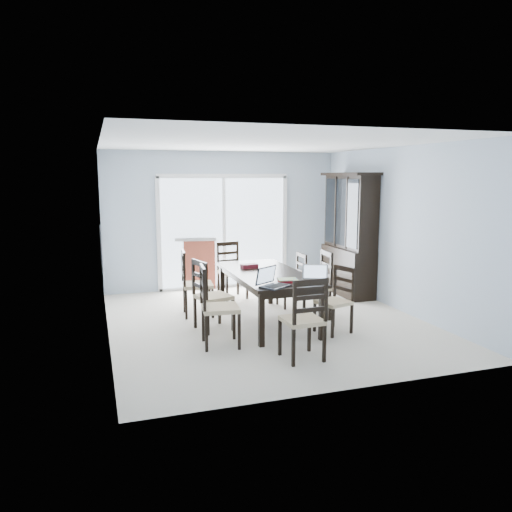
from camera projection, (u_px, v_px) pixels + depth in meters
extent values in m
plane|color=beige|center=(266.00, 322.00, 7.40)|extent=(5.00, 5.00, 0.00)
plane|color=white|center=(267.00, 143.00, 6.99)|extent=(5.00, 5.00, 0.00)
cube|color=#ABBBCC|center=(223.00, 220.00, 9.54)|extent=(4.50, 0.02, 2.60)
cube|color=#ABBBCC|center=(104.00, 241.00, 6.50)|extent=(0.02, 5.00, 2.60)
cube|color=#ABBBCC|center=(401.00, 230.00, 7.89)|extent=(0.02, 5.00, 2.60)
cube|color=gray|center=(212.00, 279.00, 10.69)|extent=(4.50, 2.00, 0.10)
cube|color=#99999E|center=(202.00, 245.00, 11.54)|extent=(4.50, 0.06, 1.10)
cube|color=black|center=(267.00, 274.00, 7.29)|extent=(1.00, 2.20, 0.04)
cube|color=black|center=(267.00, 278.00, 7.30)|extent=(0.88, 2.08, 0.10)
cube|color=black|center=(261.00, 320.00, 6.28)|extent=(0.07, 0.07, 0.69)
cube|color=black|center=(322.00, 315.00, 6.54)|extent=(0.07, 0.07, 0.69)
cube|color=black|center=(222.00, 287.00, 8.16)|extent=(0.07, 0.07, 0.69)
cube|color=black|center=(270.00, 284.00, 8.41)|extent=(0.07, 0.07, 0.69)
cube|color=black|center=(347.00, 271.00, 9.13)|extent=(0.45, 1.30, 0.85)
cube|color=black|center=(351.00, 212.00, 8.96)|extent=(0.38, 1.30, 1.30)
cube|color=black|center=(350.00, 174.00, 8.85)|extent=(0.50, 1.38, 0.05)
cube|color=black|center=(353.00, 214.00, 8.51)|extent=(0.02, 0.36, 1.18)
cube|color=black|center=(341.00, 212.00, 8.90)|extent=(0.02, 0.36, 1.18)
cube|color=black|center=(330.00, 211.00, 9.30)|extent=(0.02, 0.36, 1.18)
cube|color=silver|center=(224.00, 233.00, 9.56)|extent=(2.40, 0.02, 2.10)
cube|color=white|center=(223.00, 176.00, 9.37)|extent=(2.52, 0.05, 0.08)
cube|color=white|center=(224.00, 234.00, 9.55)|extent=(0.06, 0.05, 2.10)
cube|color=white|center=(225.00, 286.00, 9.71)|extent=(2.52, 0.05, 0.05)
cube|color=black|center=(203.00, 324.00, 6.50)|extent=(0.04, 0.04, 0.46)
cube|color=black|center=(206.00, 334.00, 6.11)|extent=(0.04, 0.04, 0.46)
cube|color=black|center=(234.00, 322.00, 6.59)|extent=(0.04, 0.04, 0.46)
cube|color=black|center=(239.00, 332.00, 6.19)|extent=(0.04, 0.04, 0.46)
cube|color=tan|center=(221.00, 308.00, 6.31)|extent=(0.50, 0.50, 0.05)
cube|color=black|center=(195.00, 313.00, 7.07)|extent=(0.04, 0.04, 0.44)
cube|color=black|center=(208.00, 320.00, 6.74)|extent=(0.04, 0.04, 0.44)
cube|color=black|center=(219.00, 309.00, 7.28)|extent=(0.04, 0.04, 0.44)
cube|color=black|center=(233.00, 315.00, 6.95)|extent=(0.04, 0.04, 0.44)
cube|color=tan|center=(214.00, 297.00, 6.97)|extent=(0.53, 0.53, 0.05)
cube|color=black|center=(184.00, 298.00, 7.89)|extent=(0.04, 0.04, 0.45)
cube|color=black|center=(186.00, 305.00, 7.50)|extent=(0.04, 0.04, 0.45)
cube|color=black|center=(210.00, 297.00, 7.97)|extent=(0.04, 0.04, 0.45)
cube|color=black|center=(213.00, 303.00, 7.58)|extent=(0.04, 0.04, 0.45)
cube|color=tan|center=(198.00, 285.00, 7.69)|extent=(0.49, 0.49, 0.05)
cube|color=black|center=(352.00, 319.00, 6.84)|extent=(0.04, 0.04, 0.40)
cube|color=black|center=(333.00, 313.00, 7.12)|extent=(0.04, 0.04, 0.40)
cube|color=black|center=(332.00, 323.00, 6.63)|extent=(0.04, 0.04, 0.40)
cube|color=black|center=(315.00, 317.00, 6.92)|extent=(0.04, 0.04, 0.40)
cube|color=tan|center=(333.00, 302.00, 6.84)|extent=(0.49, 0.49, 0.05)
cube|color=black|center=(330.00, 306.00, 7.44)|extent=(0.04, 0.04, 0.45)
cube|color=black|center=(320.00, 299.00, 7.82)|extent=(0.04, 0.04, 0.45)
cube|color=black|center=(304.00, 307.00, 7.35)|extent=(0.04, 0.04, 0.45)
cube|color=black|center=(296.00, 301.00, 7.73)|extent=(0.04, 0.04, 0.45)
cube|color=tan|center=(313.00, 287.00, 7.55)|extent=(0.48, 0.48, 0.05)
cube|color=black|center=(305.00, 296.00, 8.16)|extent=(0.03, 0.03, 0.39)
cube|color=black|center=(296.00, 292.00, 8.48)|extent=(0.03, 0.03, 0.39)
cube|color=black|center=(285.00, 298.00, 8.05)|extent=(0.03, 0.03, 0.39)
cube|color=black|center=(277.00, 293.00, 8.37)|extent=(0.03, 0.03, 0.39)
cube|color=tan|center=(291.00, 282.00, 8.23)|extent=(0.39, 0.39, 0.05)
cube|color=black|center=(293.00, 348.00, 5.64)|extent=(0.04, 0.04, 0.44)
cube|color=black|center=(324.00, 344.00, 5.77)|extent=(0.04, 0.04, 0.44)
cube|color=black|center=(280.00, 337.00, 6.00)|extent=(0.04, 0.04, 0.44)
cube|color=black|center=(309.00, 334.00, 6.13)|extent=(0.04, 0.04, 0.44)
cube|color=tan|center=(302.00, 320.00, 5.84)|extent=(0.45, 0.45, 0.05)
cube|color=black|center=(238.00, 283.00, 9.08)|extent=(0.04, 0.04, 0.44)
cube|color=black|center=(218.00, 285.00, 8.91)|extent=(0.04, 0.04, 0.44)
cube|color=black|center=(247.00, 287.00, 8.74)|extent=(0.04, 0.04, 0.44)
cube|color=black|center=(227.00, 289.00, 8.57)|extent=(0.04, 0.04, 0.44)
cube|color=tan|center=(232.00, 272.00, 8.79)|extent=(0.48, 0.48, 0.05)
cube|color=black|center=(275.00, 286.00, 6.32)|extent=(0.45, 0.41, 0.02)
cube|color=silver|center=(275.00, 276.00, 6.30)|extent=(0.30, 0.21, 0.20)
cube|color=#B7B7BA|center=(315.00, 282.00, 6.55)|extent=(0.41, 0.35, 0.02)
cube|color=silver|center=(315.00, 274.00, 6.53)|extent=(0.29, 0.15, 0.18)
cube|color=maroon|center=(287.00, 281.00, 6.62)|extent=(0.28, 0.24, 0.03)
cube|color=gold|center=(288.00, 279.00, 6.62)|extent=(0.28, 0.24, 0.01)
cube|color=black|center=(295.00, 286.00, 6.36)|extent=(0.10, 0.05, 0.01)
cube|color=#470E17|center=(249.00, 266.00, 7.61)|extent=(0.26, 0.15, 0.06)
cube|color=maroon|center=(167.00, 259.00, 10.16)|extent=(2.11, 1.94, 0.93)
cube|color=gray|center=(166.00, 235.00, 10.08)|extent=(2.17, 2.00, 0.06)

